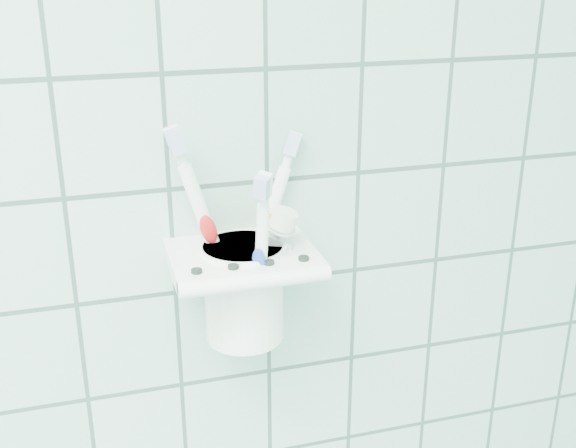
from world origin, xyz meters
The scene contains 6 objects.
holder_bracket centered at (0.64, 1.15, 1.30)m, with size 0.14×0.11×0.04m.
cup centered at (0.64, 1.16, 1.27)m, with size 0.08×0.08×0.10m.
toothbrush_pink centered at (0.64, 1.17, 1.33)m, with size 0.06×0.02×0.21m.
toothbrush_blue centered at (0.63, 1.17, 1.32)m, with size 0.07×0.03×0.20m.
toothbrush_orange centered at (0.65, 1.15, 1.32)m, with size 0.02×0.06×0.18m.
toothpaste_tube centered at (0.64, 1.17, 1.30)m, with size 0.06×0.04×0.14m.
Camera 1 is at (0.51, 0.54, 1.58)m, focal length 45.00 mm.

